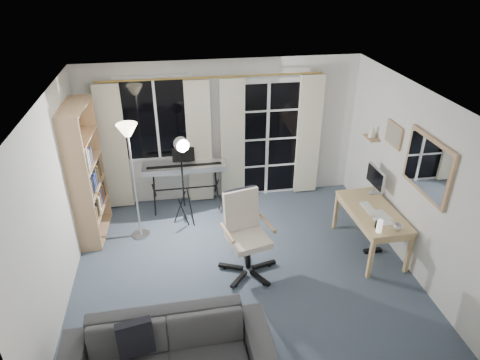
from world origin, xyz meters
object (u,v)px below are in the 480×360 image
object	(u,v)px
bookshelf	(83,178)
monitor	(375,178)
keyboard_piano	(184,168)
office_chair	(244,226)
studio_light	(182,155)
torchiere_lamp	(130,148)
sofa	(167,347)
desk	(373,215)
mug	(398,226)

from	to	relation	value
bookshelf	monitor	size ratio (longest dim) A/B	4.31
bookshelf	keyboard_piano	bearing A→B (deg)	23.54
keyboard_piano	office_chair	size ratio (longest dim) A/B	1.17
bookshelf	office_chair	size ratio (longest dim) A/B	1.79
studio_light	torchiere_lamp	bearing A→B (deg)	170.38
keyboard_piano	bookshelf	bearing A→B (deg)	-159.44
office_chair	sofa	distance (m)	1.90
keyboard_piano	desk	bearing A→B (deg)	-31.70
desk	monitor	distance (m)	0.59
torchiere_lamp	sofa	size ratio (longest dim) A/B	0.86
mug	bookshelf	bearing A→B (deg)	159.68
sofa	bookshelf	bearing A→B (deg)	111.14
keyboard_piano	mug	bearing A→B (deg)	-38.08
sofa	office_chair	bearing A→B (deg)	55.02
studio_light	office_chair	size ratio (longest dim) A/B	1.34
desk	mug	bearing A→B (deg)	-80.83
studio_light	monitor	world-z (taller)	studio_light
bookshelf	desk	size ratio (longest dim) A/B	1.63
monitor	mug	distance (m)	0.97
torchiere_lamp	desk	distance (m)	3.51
monitor	sofa	xyz separation A→B (m)	(-3.10, -2.13, -0.50)
torchiere_lamp	studio_light	distance (m)	0.76
studio_light	monitor	distance (m)	2.85
mug	sofa	bearing A→B (deg)	-158.58
office_chair	mug	distance (m)	1.99
studio_light	office_chair	world-z (taller)	studio_light
monitor	mug	bearing A→B (deg)	-97.97
bookshelf	office_chair	distance (m)	2.45
studio_light	sofa	xyz separation A→B (m)	(-0.32, -2.68, -0.82)
office_chair	desk	world-z (taller)	office_chair
monitor	torchiere_lamp	bearing A→B (deg)	171.08
torchiere_lamp	studio_light	size ratio (longest dim) A/B	1.18
mug	sofa	size ratio (longest dim) A/B	0.05
torchiere_lamp	sofa	distance (m)	2.78
keyboard_piano	sofa	world-z (taller)	keyboard_piano
studio_light	sofa	size ratio (longest dim) A/B	0.73
monitor	sofa	distance (m)	3.79
desk	monitor	size ratio (longest dim) A/B	2.63
torchiere_lamp	keyboard_piano	world-z (taller)	torchiere_lamp
studio_light	office_chair	xyz separation A→B (m)	(0.73, -1.11, -0.56)
sofa	torchiere_lamp	bearing A→B (deg)	97.57
sofa	mug	bearing A→B (deg)	20.20
desk	torchiere_lamp	bearing A→B (deg)	163.14
keyboard_piano	studio_light	size ratio (longest dim) A/B	0.87
bookshelf	office_chair	world-z (taller)	bookshelf
office_chair	desk	size ratio (longest dim) A/B	0.91
sofa	keyboard_piano	bearing A→B (deg)	82.69
bookshelf	sofa	xyz separation A→B (m)	(1.11, -2.70, -0.56)
studio_light	desk	world-z (taller)	studio_light
bookshelf	mug	distance (m)	4.39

